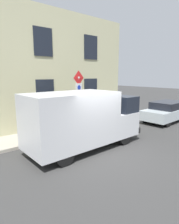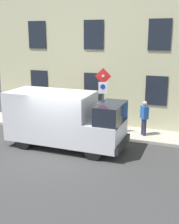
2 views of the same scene
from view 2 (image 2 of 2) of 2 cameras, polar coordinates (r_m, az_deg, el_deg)
ground_plane at (r=12.37m, az=-6.82°, el=-8.57°), size 80.00×80.00×0.00m
sidewalk_slab at (r=15.52m, az=-0.42°, el=-3.28°), size 1.90×14.36×0.14m
building_facade at (r=16.03m, az=1.27°, el=9.61°), size 0.75×12.36×6.87m
sign_post_stacked at (r=13.93m, az=2.68°, el=3.98°), size 0.18×0.56×3.17m
delivery_van at (r=12.88m, az=-5.25°, el=-1.27°), size 2.01×5.33×2.50m
bicycle_blue at (r=15.41m, az=3.83°, el=-1.73°), size 0.46×1.71×0.89m
bicycle_green at (r=15.71m, az=0.39°, el=-1.36°), size 0.46×1.71×0.89m
bicycle_red at (r=16.07m, az=-2.90°, el=-1.01°), size 0.46×1.72×0.89m
pedestrian at (r=14.29m, az=10.77°, el=-0.95°), size 0.47×0.45×1.72m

